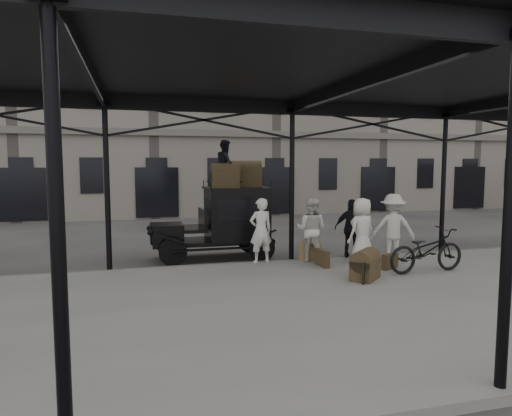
{
  "coord_description": "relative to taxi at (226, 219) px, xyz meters",
  "views": [
    {
      "loc": [
        -4.3,
        -10.24,
        2.9
      ],
      "look_at": [
        -1.16,
        1.6,
        1.7
      ],
      "focal_mm": 32.0,
      "sensor_mm": 36.0,
      "label": 1
    }
  ],
  "objects": [
    {
      "name": "platform",
      "position": [
        1.64,
        -5.32,
        -1.13
      ],
      "size": [
        28.0,
        8.0,
        0.15
      ],
      "primitive_type": "cube",
      "color": "slate",
      "rests_on": "ground"
    },
    {
      "name": "wicker_hamper",
      "position": [
        2.14,
        -1.52,
        -0.8
      ],
      "size": [
        0.73,
        0.65,
        0.5
      ],
      "primitive_type": "cube",
      "rotation": [
        0.0,
        0.0,
        -0.41
      ],
      "color": "olive",
      "rests_on": "platform"
    },
    {
      "name": "ground",
      "position": [
        1.64,
        -3.32,
        -1.2
      ],
      "size": [
        120.0,
        120.0,
        0.0
      ],
      "primitive_type": "plane",
      "color": "#383533",
      "rests_on": "ground"
    },
    {
      "name": "porter_roof",
      "position": [
        -0.03,
        -0.1,
        1.69
      ],
      "size": [
        0.63,
        0.76,
        1.42
      ],
      "primitive_type": "imported",
      "rotation": [
        0.0,
        0.0,
        1.43
      ],
      "color": "black",
      "rests_on": "taxi"
    },
    {
      "name": "porter_midleft",
      "position": [
        2.09,
        -1.7,
        -0.15
      ],
      "size": [
        1.11,
        1.06,
        1.8
      ],
      "primitive_type": "imported",
      "rotation": [
        0.0,
        0.0,
        2.52
      ],
      "color": "beige",
      "rests_on": "platform"
    },
    {
      "name": "building_frontage",
      "position": [
        1.64,
        14.68,
        5.8
      ],
      "size": [
        64.0,
        8.0,
        14.0
      ],
      "primitive_type": "cube",
      "color": "slate",
      "rests_on": "ground"
    },
    {
      "name": "canopy",
      "position": [
        1.64,
        -5.04,
        3.39
      ],
      "size": [
        22.5,
        9.0,
        4.74
      ],
      "color": "black",
      "rests_on": "ground"
    },
    {
      "name": "porter_right",
      "position": [
        4.33,
        -2.24,
        -0.1
      ],
      "size": [
        1.4,
        1.09,
        1.9
      ],
      "primitive_type": "imported",
      "rotation": [
        0.0,
        0.0,
        2.78
      ],
      "color": "beige",
      "rests_on": "platform"
    },
    {
      "name": "steamer_trunk_roof_near",
      "position": [
        -0.08,
        -0.25,
        1.28
      ],
      "size": [
        0.84,
        0.54,
        0.6
      ],
      "primitive_type": null,
      "rotation": [
        0.0,
        0.0,
        -0.04
      ],
      "color": "#493922",
      "rests_on": "taxi"
    },
    {
      "name": "porter_left",
      "position": [
        0.67,
        -1.52,
        -0.15
      ],
      "size": [
        0.71,
        0.51,
        1.8
      ],
      "primitive_type": "imported",
      "rotation": [
        0.0,
        0.0,
        3.27
      ],
      "color": "silver",
      "rests_on": "platform"
    },
    {
      "name": "steamer_trunk_roof_far",
      "position": [
        0.67,
        0.2,
        1.31
      ],
      "size": [
        0.96,
        0.63,
        0.67
      ],
      "primitive_type": null,
      "rotation": [
        0.0,
        0.0,
        -0.08
      ],
      "color": "#493922",
      "rests_on": "taxi"
    },
    {
      "name": "suitcase_flat",
      "position": [
        3.73,
        -3.13,
        -0.85
      ],
      "size": [
        0.6,
        0.42,
        0.4
      ],
      "primitive_type": "cube",
      "rotation": [
        0.0,
        0.0,
        0.5
      ],
      "color": "#493922",
      "rests_on": "platform"
    },
    {
      "name": "bicycle",
      "position": [
        4.41,
        -3.69,
        -0.49
      ],
      "size": [
        2.19,
        0.89,
        1.13
      ],
      "primitive_type": "imported",
      "rotation": [
        0.0,
        0.0,
        1.64
      ],
      "color": "black",
      "rests_on": "platform"
    },
    {
      "name": "steamer_trunk_platform",
      "position": [
        2.57,
        -3.94,
        -0.75
      ],
      "size": [
        0.94,
        0.93,
        0.6
      ],
      "primitive_type": null,
      "rotation": [
        0.0,
        0.0,
        0.75
      ],
      "color": "#493922",
      "rests_on": "platform"
    },
    {
      "name": "porter_official",
      "position": [
        3.44,
        -1.52,
        -0.2
      ],
      "size": [
        1.08,
        0.86,
        1.72
      ],
      "primitive_type": "imported",
      "rotation": [
        0.0,
        0.0,
        2.63
      ],
      "color": "black",
      "rests_on": "platform"
    },
    {
      "name": "porter_centre",
      "position": [
        3.37,
        -2.26,
        -0.15
      ],
      "size": [
        1.03,
        0.86,
        1.81
      ],
      "primitive_type": "imported",
      "rotation": [
        0.0,
        0.0,
        3.51
      ],
      "color": "silver",
      "rests_on": "platform"
    },
    {
      "name": "suitcase_upright",
      "position": [
        2.14,
        -2.4,
        -0.83
      ],
      "size": [
        0.19,
        0.61,
        0.45
      ],
      "primitive_type": "cube",
      "rotation": [
        0.0,
        0.0,
        0.06
      ],
      "color": "#493922",
      "rests_on": "platform"
    },
    {
      "name": "taxi",
      "position": [
        0.0,
        0.0,
        0.0
      ],
      "size": [
        3.65,
        1.55,
        2.18
      ],
      "color": "black",
      "rests_on": "ground"
    }
  ]
}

